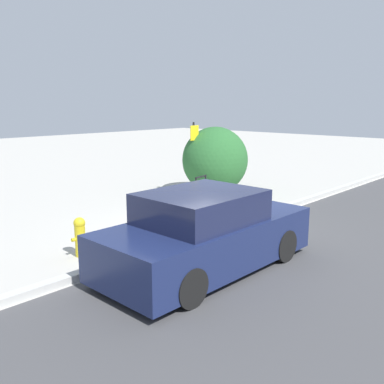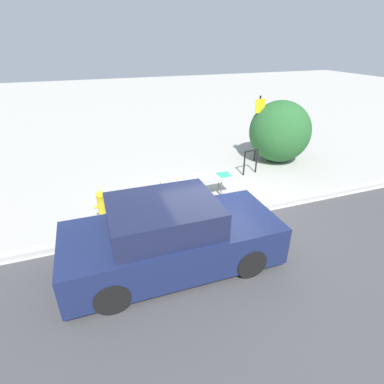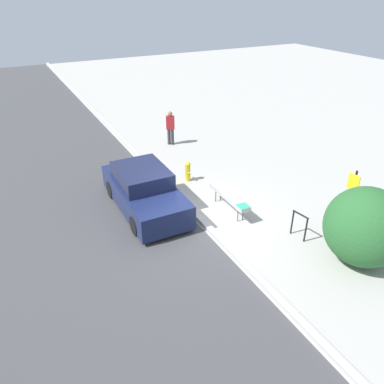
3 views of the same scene
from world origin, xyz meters
name	(u,v)px [view 2 (image 2 of 3)]	position (x,y,z in m)	size (l,w,h in m)	color
ground_plane	(220,217)	(0.00, 0.00, 0.00)	(60.00, 60.00, 0.00)	#ADAAA3
curb	(220,215)	(0.00, 0.00, 0.07)	(60.00, 0.20, 0.13)	#B7B7B2
bench	(197,181)	(-0.19, 1.15, 0.52)	(1.98, 0.37, 0.60)	#515156
bike_rack	(251,159)	(2.04, 2.14, 0.50)	(0.55, 0.13, 0.83)	black
sign_post	(258,123)	(2.79, 3.11, 1.38)	(0.36, 0.08, 2.30)	black
fire_hydrant	(102,204)	(-2.76, 0.93, 0.41)	(0.36, 0.22, 0.77)	gold
shrub_hedge	(280,132)	(3.58, 2.90, 1.07)	(2.13, 2.11, 2.14)	#28602D
parked_car_near	(171,237)	(-1.64, -1.26, 0.65)	(4.07, 1.78, 1.42)	black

